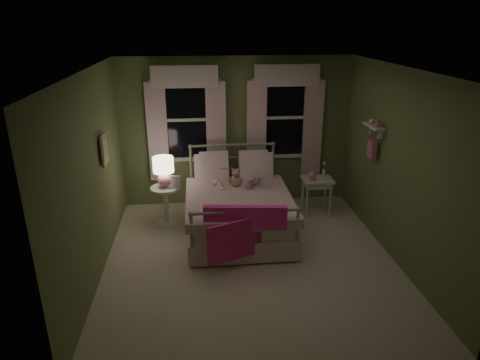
{
  "coord_description": "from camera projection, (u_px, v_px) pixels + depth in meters",
  "views": [
    {
      "loc": [
        -0.69,
        -5.16,
        3.18
      ],
      "look_at": [
        -0.09,
        0.54,
        1.0
      ],
      "focal_mm": 32.0,
      "sensor_mm": 36.0,
      "label": 1
    }
  ],
  "objects": [
    {
      "name": "window_left",
      "position": [
        186.0,
        116.0,
        7.22
      ],
      "size": [
        1.34,
        0.13,
        1.96
      ],
      "color": "black",
      "rests_on": "room_shell"
    },
    {
      "name": "room_shell",
      "position": [
        251.0,
        173.0,
        5.53
      ],
      "size": [
        4.2,
        4.2,
        4.2
      ],
      "color": "#F1E3D0",
      "rests_on": "ground"
    },
    {
      "name": "pink_toy",
      "position": [
        312.0,
        176.0,
        7.14
      ],
      "size": [
        0.14,
        0.19,
        0.14
      ],
      "color": "pink",
      "rests_on": "nightstand_right"
    },
    {
      "name": "table_lamp",
      "position": [
        163.0,
        169.0,
        6.71
      ],
      "size": [
        0.33,
        0.33,
        0.49
      ],
      "color": "pink",
      "rests_on": "nightstand_left"
    },
    {
      "name": "bud_vase",
      "position": [
        324.0,
        170.0,
        7.18
      ],
      "size": [
        0.06,
        0.06,
        0.28
      ],
      "color": "white",
      "rests_on": "nightstand_right"
    },
    {
      "name": "nightstand_left",
      "position": [
        166.0,
        200.0,
        6.9
      ],
      "size": [
        0.46,
        0.46,
        0.65
      ],
      "color": "white",
      "rests_on": "ground"
    },
    {
      "name": "pink_throw",
      "position": [
        245.0,
        226.0,
        5.64
      ],
      "size": [
        1.1,
        0.45,
        0.71
      ],
      "color": "#FF31AB",
      "rests_on": "bed"
    },
    {
      "name": "window_right",
      "position": [
        285.0,
        114.0,
        7.39
      ],
      "size": [
        1.34,
        0.13,
        1.96
      ],
      "color": "black",
      "rests_on": "room_shell"
    },
    {
      "name": "nightstand_right",
      "position": [
        317.0,
        184.0,
        7.21
      ],
      "size": [
        0.5,
        0.4,
        0.64
      ],
      "color": "white",
      "rests_on": "ground"
    },
    {
      "name": "child_right",
      "position": [
        252.0,
        166.0,
        6.89
      ],
      "size": [
        0.44,
        0.4,
        0.74
      ],
      "primitive_type": "imported",
      "rotation": [
        0.0,
        0.0,
        2.74
      ],
      "color": "#F7D1DD",
      "rests_on": "bed"
    },
    {
      "name": "book_right",
      "position": [
        254.0,
        172.0,
        6.67
      ],
      "size": [
        0.2,
        0.12,
        0.26
      ],
      "primitive_type": "imported",
      "rotation": [
        1.22,
        0.0,
        -0.03
      ],
      "color": "beige",
      "rests_on": "child_right"
    },
    {
      "name": "framed_picture",
      "position": [
        104.0,
        149.0,
        5.83
      ],
      "size": [
        0.03,
        0.32,
        0.42
      ],
      "color": "beige",
      "rests_on": "room_shell"
    },
    {
      "name": "bed",
      "position": [
        238.0,
        209.0,
        6.67
      ],
      "size": [
        1.58,
        2.04,
        1.18
      ],
      "color": "white",
      "rests_on": "ground"
    },
    {
      "name": "child_left",
      "position": [
        218.0,
        169.0,
        6.85
      ],
      "size": [
        0.28,
        0.21,
        0.69
      ],
      "primitive_type": "imported",
      "rotation": [
        0.0,
        0.0,
        3.35
      ],
      "color": "#F7D1DD",
      "rests_on": "bed"
    },
    {
      "name": "book_left",
      "position": [
        219.0,
        171.0,
        6.6
      ],
      "size": [
        0.21,
        0.13,
        0.26
      ],
      "primitive_type": "imported",
      "rotation": [
        1.22,
        0.0,
        -0.07
      ],
      "color": "beige",
      "rests_on": "child_left"
    },
    {
      "name": "teddy_bear",
      "position": [
        236.0,
        179.0,
        6.77
      ],
      "size": [
        0.23,
        0.19,
        0.32
      ],
      "color": "tan",
      "rests_on": "bed"
    },
    {
      "name": "book_nightstand",
      "position": [
        171.0,
        188.0,
        6.75
      ],
      "size": [
        0.21,
        0.26,
        0.02
      ],
      "primitive_type": "imported",
      "rotation": [
        0.0,
        0.0,
        -0.25
      ],
      "color": "beige",
      "rests_on": "nightstand_left"
    },
    {
      "name": "wall_shelf",
      "position": [
        373.0,
        138.0,
        6.29
      ],
      "size": [
        0.15,
        0.5,
        0.6
      ],
      "color": "white",
      "rests_on": "room_shell"
    }
  ]
}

